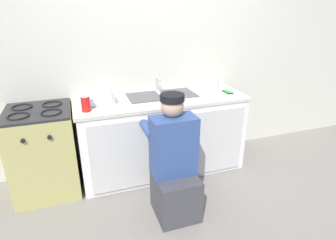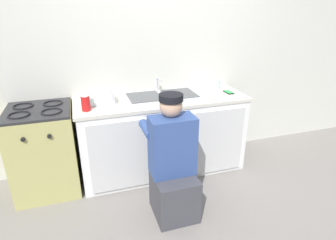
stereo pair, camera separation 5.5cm
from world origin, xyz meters
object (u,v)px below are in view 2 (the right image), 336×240
object	(u,v)px
water_glass	(218,84)
dish_rack_tray	(101,100)
sink_double_basin	(162,96)
stove_range	(45,150)
soda_cup_red	(86,103)
plumber_person	(173,167)
cell_phone	(228,92)

from	to	relation	value
water_glass	dish_rack_tray	xyz separation A→B (m)	(-1.35, -0.12, -0.03)
sink_double_basin	stove_range	xyz separation A→B (m)	(-1.22, -0.00, -0.44)
sink_double_basin	dish_rack_tray	world-z (taller)	sink_double_basin
soda_cup_red	water_glass	distance (m)	1.53
plumber_person	water_glass	bearing A→B (deg)	46.05
water_glass	cell_phone	bearing A→B (deg)	-79.27
sink_double_basin	soda_cup_red	distance (m)	0.79
stove_range	dish_rack_tray	world-z (taller)	dish_rack_tray
stove_range	plumber_person	distance (m)	1.31
cell_phone	water_glass	world-z (taller)	water_glass
sink_double_basin	plumber_person	xyz separation A→B (m)	(-0.12, -0.72, -0.41)
plumber_person	cell_phone	distance (m)	1.19
sink_double_basin	water_glass	size ratio (longest dim) A/B	8.00
sink_double_basin	dish_rack_tray	xyz separation A→B (m)	(-0.62, 0.04, 0.01)
stove_range	dish_rack_tray	xyz separation A→B (m)	(0.59, 0.04, 0.44)
soda_cup_red	dish_rack_tray	size ratio (longest dim) A/B	0.54
cell_phone	dish_rack_tray	size ratio (longest dim) A/B	0.50
water_glass	dish_rack_tray	world-z (taller)	dish_rack_tray
cell_phone	dish_rack_tray	distance (m)	1.39
plumber_person	water_glass	distance (m)	1.30
sink_double_basin	soda_cup_red	xyz separation A→B (m)	(-0.78, -0.14, 0.06)
stove_range	water_glass	size ratio (longest dim) A/B	8.81
sink_double_basin	soda_cup_red	size ratio (longest dim) A/B	5.26
cell_phone	soda_cup_red	world-z (taller)	soda_cup_red
soda_cup_red	water_glass	xyz separation A→B (m)	(1.50, 0.30, -0.03)
stove_range	cell_phone	size ratio (longest dim) A/B	6.29
water_glass	sink_double_basin	bearing A→B (deg)	-167.87
soda_cup_red	water_glass	bearing A→B (deg)	11.27
stove_range	plumber_person	size ratio (longest dim) A/B	0.80
plumber_person	dish_rack_tray	bearing A→B (deg)	123.20
plumber_person	soda_cup_red	xyz separation A→B (m)	(-0.65, 0.58, 0.47)
sink_double_basin	plumber_person	distance (m)	0.84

